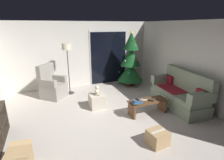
{
  "coord_description": "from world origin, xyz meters",
  "views": [
    {
      "loc": [
        -1.37,
        -3.72,
        2.35
      ],
      "look_at": [
        0.4,
        0.7,
        0.85
      ],
      "focal_mm": 27.93,
      "sensor_mm": 36.0,
      "label": 1
    }
  ],
  "objects_px": {
    "cardboard_box_taped_mid_floor": "(158,138)",
    "floor_lamp": "(67,52)",
    "christmas_tree": "(131,62)",
    "coffee_table": "(148,105)",
    "book_stack": "(137,102)",
    "armchair": "(52,86)",
    "remote_graphite": "(155,99)",
    "couch": "(180,94)",
    "remote_silver": "(141,100)",
    "remote_white": "(145,100)",
    "cell_phone": "(137,99)",
    "remote_black": "(150,101)",
    "teddy_bear_cream": "(97,91)",
    "ottoman": "(97,101)"
  },
  "relations": [
    {
      "from": "book_stack",
      "to": "ottoman",
      "type": "bearing_deg",
      "value": 128.62
    },
    {
      "from": "couch",
      "to": "cell_phone",
      "type": "bearing_deg",
      "value": -174.73
    },
    {
      "from": "cell_phone",
      "to": "floor_lamp",
      "type": "xyz_separation_m",
      "value": [
        -1.36,
        2.42,
        0.98
      ]
    },
    {
      "from": "couch",
      "to": "remote_black",
      "type": "xyz_separation_m",
      "value": [
        -1.12,
        -0.11,
        0.01
      ]
    },
    {
      "from": "couch",
      "to": "cardboard_box_taped_mid_floor",
      "type": "height_order",
      "value": "couch"
    },
    {
      "from": "book_stack",
      "to": "remote_graphite",
      "type": "bearing_deg",
      "value": 8.21
    },
    {
      "from": "couch",
      "to": "cardboard_box_taped_mid_floor",
      "type": "relative_size",
      "value": 4.8
    },
    {
      "from": "remote_black",
      "to": "cell_phone",
      "type": "height_order",
      "value": "cell_phone"
    },
    {
      "from": "remote_graphite",
      "to": "cardboard_box_taped_mid_floor",
      "type": "bearing_deg",
      "value": 173.82
    },
    {
      "from": "remote_black",
      "to": "ottoman",
      "type": "height_order",
      "value": "remote_black"
    },
    {
      "from": "couch",
      "to": "coffee_table",
      "type": "bearing_deg",
      "value": -177.19
    },
    {
      "from": "couch",
      "to": "christmas_tree",
      "type": "relative_size",
      "value": 0.91
    },
    {
      "from": "armchair",
      "to": "ottoman",
      "type": "height_order",
      "value": "armchair"
    },
    {
      "from": "christmas_tree",
      "to": "cardboard_box_taped_mid_floor",
      "type": "bearing_deg",
      "value": -108.72
    },
    {
      "from": "remote_graphite",
      "to": "remote_black",
      "type": "height_order",
      "value": "same"
    },
    {
      "from": "remote_silver",
      "to": "christmas_tree",
      "type": "distance_m",
      "value": 2.47
    },
    {
      "from": "cell_phone",
      "to": "remote_graphite",
      "type": "bearing_deg",
      "value": 11.69
    },
    {
      "from": "armchair",
      "to": "coffee_table",
      "type": "bearing_deg",
      "value": -42.96
    },
    {
      "from": "remote_silver",
      "to": "book_stack",
      "type": "relative_size",
      "value": 0.62
    },
    {
      "from": "coffee_table",
      "to": "floor_lamp",
      "type": "relative_size",
      "value": 0.62
    },
    {
      "from": "cell_phone",
      "to": "teddy_bear_cream",
      "type": "distance_m",
      "value": 1.24
    },
    {
      "from": "armchair",
      "to": "remote_graphite",
      "type": "bearing_deg",
      "value": -40.19
    },
    {
      "from": "remote_silver",
      "to": "floor_lamp",
      "type": "height_order",
      "value": "floor_lamp"
    },
    {
      "from": "coffee_table",
      "to": "remote_white",
      "type": "relative_size",
      "value": 7.05
    },
    {
      "from": "remote_graphite",
      "to": "teddy_bear_cream",
      "type": "bearing_deg",
      "value": 83.85
    },
    {
      "from": "couch",
      "to": "book_stack",
      "type": "bearing_deg",
      "value": -174.94
    },
    {
      "from": "remote_silver",
      "to": "cardboard_box_taped_mid_floor",
      "type": "xyz_separation_m",
      "value": [
        -0.36,
        -1.27,
        -0.25
      ]
    },
    {
      "from": "coffee_table",
      "to": "remote_white",
      "type": "bearing_deg",
      "value": 160.13
    },
    {
      "from": "remote_graphite",
      "to": "armchair",
      "type": "xyz_separation_m",
      "value": [
        -2.57,
        2.17,
        -0.01
      ]
    },
    {
      "from": "cardboard_box_taped_mid_floor",
      "to": "floor_lamp",
      "type": "bearing_deg",
      "value": 109.04
    },
    {
      "from": "remote_silver",
      "to": "remote_white",
      "type": "distance_m",
      "value": 0.11
    },
    {
      "from": "remote_black",
      "to": "christmas_tree",
      "type": "xyz_separation_m",
      "value": [
        0.62,
        2.38,
        0.55
      ]
    },
    {
      "from": "couch",
      "to": "christmas_tree",
      "type": "xyz_separation_m",
      "value": [
        -0.5,
        2.27,
        0.56
      ]
    },
    {
      "from": "coffee_table",
      "to": "cardboard_box_taped_mid_floor",
      "type": "height_order",
      "value": "coffee_table"
    },
    {
      "from": "remote_black",
      "to": "armchair",
      "type": "bearing_deg",
      "value": -83.88
    },
    {
      "from": "teddy_bear_cream",
      "to": "cardboard_box_taped_mid_floor",
      "type": "bearing_deg",
      "value": -73.14
    },
    {
      "from": "coffee_table",
      "to": "book_stack",
      "type": "bearing_deg",
      "value": -168.52
    },
    {
      "from": "couch",
      "to": "remote_white",
      "type": "xyz_separation_m",
      "value": [
        -1.23,
        -0.03,
        0.01
      ]
    },
    {
      "from": "book_stack",
      "to": "remote_white",
      "type": "bearing_deg",
      "value": 17.78
    },
    {
      "from": "remote_graphite",
      "to": "couch",
      "type": "bearing_deg",
      "value": -61.14
    },
    {
      "from": "couch",
      "to": "book_stack",
      "type": "height_order",
      "value": "couch"
    },
    {
      "from": "floor_lamp",
      "to": "coffee_table",
      "type": "bearing_deg",
      "value": -53.09
    },
    {
      "from": "remote_graphite",
      "to": "floor_lamp",
      "type": "xyz_separation_m",
      "value": [
        -1.98,
        2.33,
        1.1
      ]
    },
    {
      "from": "remote_black",
      "to": "armchair",
      "type": "relative_size",
      "value": 0.14
    },
    {
      "from": "couch",
      "to": "remote_graphite",
      "type": "relative_size",
      "value": 12.77
    },
    {
      "from": "remote_black",
      "to": "cardboard_box_taped_mid_floor",
      "type": "xyz_separation_m",
      "value": [
        -0.57,
        -1.15,
        -0.25
      ]
    },
    {
      "from": "remote_white",
      "to": "christmas_tree",
      "type": "xyz_separation_m",
      "value": [
        0.73,
        2.3,
        0.55
      ]
    },
    {
      "from": "christmas_tree",
      "to": "coffee_table",
      "type": "bearing_deg",
      "value": -105.91
    },
    {
      "from": "remote_white",
      "to": "floor_lamp",
      "type": "relative_size",
      "value": 0.09
    },
    {
      "from": "coffee_table",
      "to": "remote_black",
      "type": "relative_size",
      "value": 7.05
    }
  ]
}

